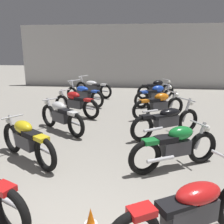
# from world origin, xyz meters

# --- Properties ---
(back_wall) EXTENTS (12.91, 0.24, 3.60)m
(back_wall) POSITION_xyz_m (0.00, 12.83, 1.80)
(back_wall) COLOR #BCBAB7
(back_wall) RESTS_ON ground
(motorcycle_left_row_1) EXTENTS (1.68, 1.21, 0.88)m
(motorcycle_left_row_1) POSITION_xyz_m (-1.51, 2.65, 0.46)
(motorcycle_left_row_1) COLOR black
(motorcycle_left_row_1) RESTS_ON ground
(motorcycle_left_row_2) EXTENTS (1.63, 1.28, 0.88)m
(motorcycle_left_row_2) POSITION_xyz_m (-1.39, 4.49, 0.46)
(motorcycle_left_row_2) COLOR black
(motorcycle_left_row_2) RESTS_ON ground
(motorcycle_left_row_3) EXTENTS (1.81, 0.99, 0.88)m
(motorcycle_left_row_3) POSITION_xyz_m (-1.42, 6.10, 0.46)
(motorcycle_left_row_3) COLOR black
(motorcycle_left_row_3) RESTS_ON ground
(motorcycle_left_row_4) EXTENTS (1.86, 1.30, 0.97)m
(motorcycle_left_row_4) POSITION_xyz_m (-1.54, 7.83, 0.45)
(motorcycle_left_row_4) COLOR black
(motorcycle_left_row_4) RESTS_ON ground
(motorcycle_left_row_5) EXTENTS (1.96, 1.16, 0.97)m
(motorcycle_left_row_5) POSITION_xyz_m (-1.50, 9.57, 0.45)
(motorcycle_left_row_5) COLOR black
(motorcycle_left_row_5) RESTS_ON ground
(motorcycle_right_row_0) EXTENTS (1.93, 1.20, 0.97)m
(motorcycle_right_row_0) POSITION_xyz_m (1.40, 0.77, 0.45)
(motorcycle_right_row_0) COLOR black
(motorcycle_right_row_0) RESTS_ON ground
(motorcycle_right_row_1) EXTENTS (1.80, 1.01, 0.88)m
(motorcycle_right_row_1) POSITION_xyz_m (1.47, 2.67, 0.46)
(motorcycle_right_row_1) COLOR black
(motorcycle_right_row_1) RESTS_ON ground
(motorcycle_right_row_2) EXTENTS (1.88, 1.28, 0.97)m
(motorcycle_right_row_2) POSITION_xyz_m (1.48, 4.43, 0.45)
(motorcycle_right_row_2) COLOR black
(motorcycle_right_row_2) RESTS_ON ground
(motorcycle_right_row_3) EXTENTS (1.77, 1.07, 0.88)m
(motorcycle_right_row_3) POSITION_xyz_m (1.39, 6.18, 0.46)
(motorcycle_right_row_3) COLOR black
(motorcycle_right_row_3) RESTS_ON ground
(motorcycle_right_row_4) EXTENTS (1.72, 1.15, 0.88)m
(motorcycle_right_row_4) POSITION_xyz_m (1.38, 7.86, 0.46)
(motorcycle_right_row_4) COLOR black
(motorcycle_right_row_4) RESTS_ON ground
(motorcycle_right_row_5) EXTENTS (1.76, 1.08, 0.88)m
(motorcycle_right_row_5) POSITION_xyz_m (1.49, 9.50, 0.46)
(motorcycle_right_row_5) COLOR black
(motorcycle_right_row_5) RESTS_ON ground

